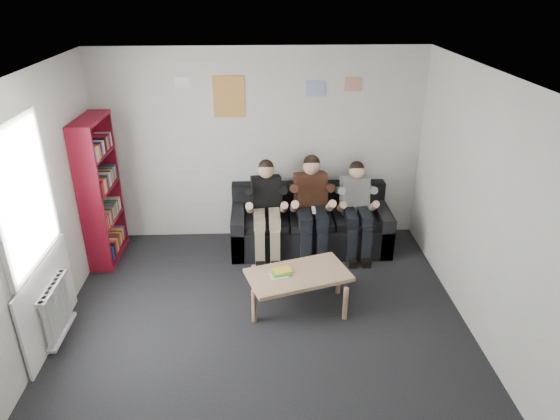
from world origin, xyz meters
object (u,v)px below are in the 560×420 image
at_px(bookshelf, 101,191).
at_px(person_left, 267,211).
at_px(sofa, 310,226).
at_px(coffee_table, 298,277).
at_px(person_middle, 312,209).
at_px(person_right, 357,210).

height_order(bookshelf, person_left, bookshelf).
xyz_separation_m(sofa, bookshelf, (-2.76, -0.18, 0.67)).
height_order(sofa, person_left, person_left).
bearing_deg(sofa, bookshelf, -176.32).
xyz_separation_m(coffee_table, person_left, (-0.33, 1.25, 0.26)).
distance_m(person_left, person_middle, 0.61).
relative_size(bookshelf, person_middle, 1.42).
height_order(bookshelf, coffee_table, bookshelf).
distance_m(bookshelf, person_right, 3.38).
bearing_deg(person_left, bookshelf, 171.92).
bearing_deg(coffee_table, person_right, 54.82).
bearing_deg(bookshelf, person_middle, 1.27).
height_order(sofa, bookshelf, bookshelf).
bearing_deg(person_middle, coffee_table, -111.58).
distance_m(sofa, bookshelf, 2.84).
distance_m(sofa, person_left, 0.73).
height_order(coffee_table, person_left, person_left).
height_order(sofa, person_middle, person_middle).
relative_size(sofa, person_right, 1.72).
xyz_separation_m(sofa, person_right, (0.61, -0.20, 0.33)).
distance_m(sofa, person_middle, 0.42).
relative_size(bookshelf, coffee_table, 1.72).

